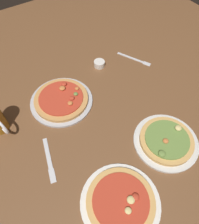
{
  "coord_description": "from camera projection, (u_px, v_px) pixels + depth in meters",
  "views": [
    {
      "loc": [
        -0.32,
        -0.49,
        0.84
      ],
      "look_at": [
        0.0,
        0.0,
        0.02
      ],
      "focal_mm": 33.72,
      "sensor_mm": 36.0,
      "label": 1
    }
  ],
  "objects": [
    {
      "name": "pizza_plate_side",
      "position": [
        166.0,
        141.0,
        0.92
      ],
      "size": [
        0.29,
        0.29,
        0.05
      ],
      "color": "silver",
      "rests_on": "ground_plane"
    },
    {
      "name": "ramekin_sauce",
      "position": [
        99.0,
        64.0,
        1.21
      ],
      "size": [
        0.06,
        0.06,
        0.03
      ],
      "primitive_type": "cylinder",
      "color": "silver",
      "rests_on": "ground_plane"
    },
    {
      "name": "pizza_plate_far",
      "position": [
        62.0,
        100.0,
        1.06
      ],
      "size": [
        0.31,
        0.31,
        0.05
      ],
      "color": "#B2B2B7",
      "rests_on": "ground_plane"
    },
    {
      "name": "knife_right",
      "position": [
        49.0,
        160.0,
        0.89
      ],
      "size": [
        0.07,
        0.21,
        0.01
      ],
      "color": "silver",
      "rests_on": "ground_plane"
    },
    {
      "name": "pizza_plate_near",
      "position": [
        121.0,
        202.0,
        0.78
      ],
      "size": [
        0.3,
        0.3,
        0.05
      ],
      "color": "silver",
      "rests_on": "ground_plane"
    },
    {
      "name": "fork_left",
      "position": [
        135.0,
        59.0,
        1.25
      ],
      "size": [
        0.11,
        0.2,
        0.01
      ],
      "color": "silver",
      "rests_on": "ground_plane"
    },
    {
      "name": "ground_plane",
      "position": [
        100.0,
        116.0,
        1.04
      ],
      "size": [
        2.4,
        2.4,
        0.03
      ],
      "primitive_type": "cube",
      "color": "brown"
    }
  ]
}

